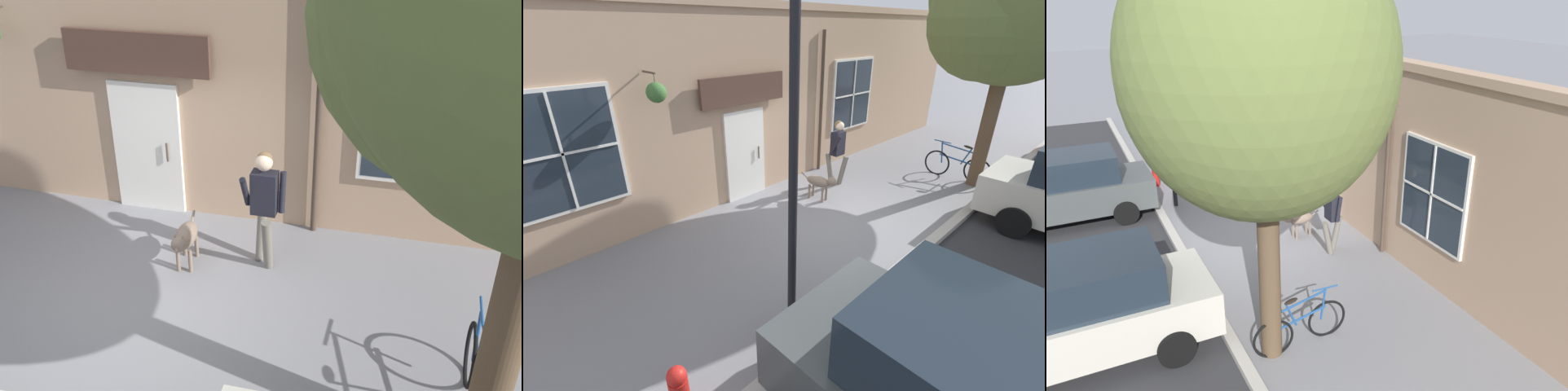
% 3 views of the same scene
% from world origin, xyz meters
% --- Properties ---
extents(ground_plane, '(90.00, 90.00, 0.00)m').
position_xyz_m(ground_plane, '(0.00, 0.00, 0.00)').
color(ground_plane, gray).
extents(storefront_facade, '(0.95, 18.00, 4.28)m').
position_xyz_m(storefront_facade, '(-2.34, -0.03, 2.15)').
color(storefront_facade, tan).
rests_on(storefront_facade, ground_plane).
extents(pedestrian_walking, '(0.60, 0.55, 1.69)m').
position_xyz_m(pedestrian_walking, '(-1.09, 1.43, 1.01)').
color(pedestrian_walking, '#6B665B').
rests_on(pedestrian_walking, ground_plane).
extents(dog_on_leash, '(1.03, 0.35, 0.69)m').
position_xyz_m(dog_on_leash, '(-0.76, 0.41, 0.46)').
color(dog_on_leash, '#7F6B5B').
rests_on(dog_on_leash, ground_plane).
extents(leaning_bicycle, '(1.74, 0.17, 1.00)m').
position_xyz_m(leaning_bicycle, '(0.96, 4.08, 0.38)').
color(leaning_bicycle, black).
rests_on(leaning_bicycle, ground_plane).
extents(street_lamp, '(0.32, 0.32, 5.25)m').
position_xyz_m(street_lamp, '(1.48, -2.82, 3.39)').
color(street_lamp, black).
rests_on(street_lamp, ground_plane).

